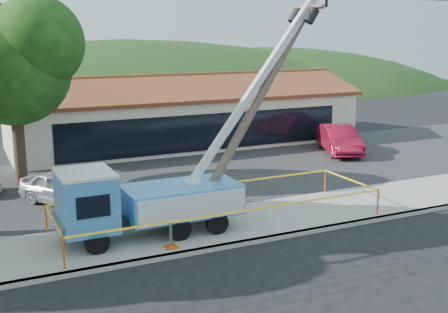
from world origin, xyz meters
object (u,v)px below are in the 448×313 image
object	(u,v)px
leaning_pole	(262,94)
car_red	(338,154)
utility_truck	(147,197)
car_silver	(64,206)

from	to	relation	value
leaning_pole	car_red	size ratio (longest dim) A/B	1.77
car_red	utility_truck	bearing A→B (deg)	-128.35
leaning_pole	utility_truck	bearing A→B (deg)	-179.01
car_silver	car_red	size ratio (longest dim) A/B	0.81
car_silver	car_red	distance (m)	17.31
utility_truck	car_red	xyz separation A→B (m)	(14.91, 8.67, -1.58)
leaning_pole	car_red	bearing A→B (deg)	39.92
leaning_pole	car_red	xyz separation A→B (m)	(10.27, 8.59, -5.02)
leaning_pole	car_silver	xyz separation A→B (m)	(-6.70, 5.19, -5.02)
utility_truck	leaning_pole	xyz separation A→B (m)	(4.64, 0.08, 3.44)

